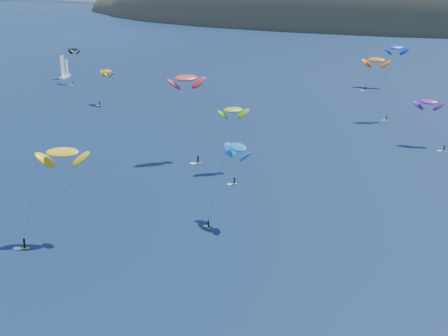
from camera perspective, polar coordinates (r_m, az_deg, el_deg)
name	(u,v)px	position (r m, az deg, el deg)	size (l,w,h in m)	color
island	(426,31)	(607.64, 18.02, 11.86)	(730.00, 300.00, 210.00)	#3D3526
sailboat	(65,76)	(297.79, -14.36, 8.16)	(9.73, 8.39, 11.97)	white
kitesurfer_1	(107,71)	(238.72, -10.65, 8.68)	(8.12, 8.69, 14.38)	yellow
kitesurfer_2	(62,153)	(122.44, -14.58, 1.37)	(11.12, 12.11, 20.11)	yellow
kitesurfer_3	(233,110)	(159.00, 0.86, 5.33)	(8.76, 15.09, 17.99)	yellow
kitesurfer_4	(396,47)	(218.94, 15.49, 10.58)	(9.13, 7.71, 26.47)	yellow
kitesurfer_5	(237,147)	(127.36, 1.22, 1.89)	(9.07, 11.13, 18.10)	yellow
kitesurfer_6	(429,102)	(192.02, 18.23, 5.76)	(10.35, 8.61, 14.94)	yellow
kitesurfer_9	(186,78)	(167.95, -3.47, 8.20)	(10.70, 9.83, 24.88)	yellow
kitesurfer_11	(376,60)	(274.91, 13.76, 9.59)	(11.38, 13.06, 14.62)	yellow
kitesurfer_12	(74,50)	(282.96, -13.54, 10.49)	(7.61, 8.29, 16.56)	yellow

